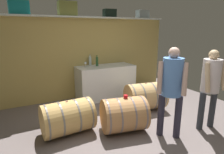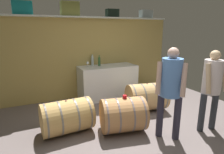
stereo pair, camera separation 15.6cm
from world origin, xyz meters
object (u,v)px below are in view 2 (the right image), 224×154
object	(u,v)px
toolcase_olive	(70,9)
work_cabinet	(108,82)
wine_bottle_clear	(92,60)
visitor_tasting	(212,83)
wine_barrel_far	(147,97)
tasting_cup	(125,97)
toolcase_grey	(146,14)
wine_barrel_flank	(67,117)
winemaker_pouring	(171,85)
toolcase_black	(112,13)
wine_barrel_near	(123,115)
wine_bottle_green	(99,61)
toolcase_teal	(22,8)
wine_glass	(88,63)

from	to	relation	value
toolcase_olive	work_cabinet	xyz separation A→B (m)	(0.90, -0.24, -1.89)
wine_bottle_clear	visitor_tasting	distance (m)	2.99
wine_barrel_far	visitor_tasting	distance (m)	1.49
work_cabinet	tasting_cup	world-z (taller)	work_cabinet
toolcase_grey	wine_barrel_flank	size ratio (longest dim) A/B	0.39
toolcase_grey	work_cabinet	distance (m)	2.29
wine_bottle_clear	winemaker_pouring	bearing A→B (deg)	-79.60
toolcase_black	toolcase_grey	xyz separation A→B (m)	(1.09, 0.00, 0.01)
tasting_cup	wine_barrel_flank	bearing A→B (deg)	158.53
wine_barrel_near	tasting_cup	size ratio (longest dim) A/B	11.96
tasting_cup	wine_bottle_clear	bearing A→B (deg)	87.20
wine_bottle_green	wine_barrel_near	world-z (taller)	wine_bottle_green
toolcase_grey	wine_barrel_far	size ratio (longest dim) A/B	0.37
toolcase_black	toolcase_grey	bearing A→B (deg)	4.24
wine_barrel_near	visitor_tasting	distance (m)	1.70
toolcase_teal	work_cabinet	size ratio (longest dim) A/B	0.26
toolcase_black	work_cabinet	xyz separation A→B (m)	(-0.25, -0.24, -1.83)
toolcase_grey	wine_bottle_green	size ratio (longest dim) A/B	1.25
wine_barrel_near	tasting_cup	world-z (taller)	tasting_cup
toolcase_grey	wine_bottle_green	distance (m)	2.00
toolcase_olive	wine_bottle_green	xyz separation A→B (m)	(0.68, -0.16, -1.31)
toolcase_grey	winemaker_pouring	world-z (taller)	toolcase_grey
wine_barrel_flank	toolcase_black	bearing A→B (deg)	41.27
wine_bottle_green	wine_barrel_flank	distance (m)	2.05
toolcase_grey	wine_bottle_clear	size ratio (longest dim) A/B	1.21
visitor_tasting	wine_barrel_flank	bearing A→B (deg)	-16.13
toolcase_olive	tasting_cup	world-z (taller)	toolcase_olive
work_cabinet	wine_barrel_flank	size ratio (longest dim) A/B	1.67
toolcase_olive	wine_barrel_near	xyz separation A→B (m)	(0.42, -2.04, -2.02)
toolcase_grey	wine_bottle_clear	xyz separation A→B (m)	(-1.68, 0.01, -1.25)
tasting_cup	wine_glass	bearing A→B (deg)	92.85
wine_bottle_green	wine_glass	size ratio (longest dim) A/B	2.03
wine_bottle_clear	wine_glass	world-z (taller)	wine_bottle_clear
toolcase_teal	wine_barrel_far	size ratio (longest dim) A/B	0.42
wine_bottle_clear	tasting_cup	size ratio (longest dim) A/B	3.95
wine_barrel_near	winemaker_pouring	xyz separation A→B (m)	(0.60, -0.53, 0.65)
toolcase_grey	visitor_tasting	xyz separation A→B (m)	(-0.36, -2.68, -1.36)
wine_bottle_green	tasting_cup	distance (m)	1.92
toolcase_black	wine_barrel_near	bearing A→B (deg)	-105.35
wine_bottle_clear	wine_barrel_flank	xyz separation A→B (m)	(-1.09, -1.65, -0.72)
wine_bottle_clear	wine_bottle_green	bearing A→B (deg)	-51.78
wine_glass	wine_barrel_near	size ratio (longest dim) A/B	0.16
toolcase_black	toolcase_teal	bearing A→B (deg)	-175.76
winemaker_pouring	visitor_tasting	bearing A→B (deg)	-142.34
toolcase_black	toolcase_grey	size ratio (longest dim) A/B	0.90
wine_barrel_near	toolcase_black	bearing A→B (deg)	82.12
wine_bottle_green	visitor_tasting	bearing A→B (deg)	-64.63
toolcase_teal	toolcase_black	world-z (taller)	toolcase_teal
wine_barrel_far	visitor_tasting	size ratio (longest dim) A/B	0.65
wine_bottle_green	wine_barrel_near	size ratio (longest dim) A/B	0.32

